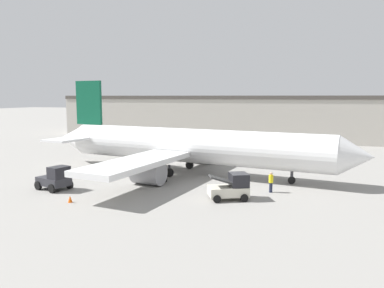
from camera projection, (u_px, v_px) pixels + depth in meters
The scene contains 8 objects.
ground_plane at pixel (192, 174), 41.01m from camera, with size 400.00×400.00×0.00m, color gray.
terminal_building at pixel (264, 117), 76.22m from camera, with size 84.61×15.70×8.58m.
airplane at pixel (185, 146), 41.03m from camera, with size 37.13×30.31×10.33m.
ground_crew_worker at pixel (271, 182), 32.96m from camera, with size 0.40×0.40×1.82m.
baggage_tug at pixel (55, 179), 33.92m from camera, with size 3.29×2.80×2.19m.
belt_loader_truck at pixel (231, 187), 30.79m from camera, with size 3.68×3.18×2.15m.
pushback_tug at pixel (154, 173), 36.68m from camera, with size 2.97×2.70×2.20m.
safety_cone_near at pixel (70, 199), 29.92m from camera, with size 0.36×0.36×0.55m.
Camera 1 is at (13.05, -38.09, 8.44)m, focal length 35.00 mm.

